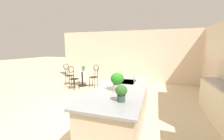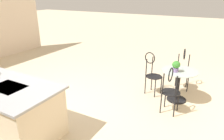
% 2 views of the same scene
% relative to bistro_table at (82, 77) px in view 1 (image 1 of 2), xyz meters
% --- Properties ---
extents(ground_plane, '(40.00, 40.00, 0.00)m').
position_rel_bistro_table_xyz_m(ground_plane, '(2.49, 1.78, -0.45)').
color(ground_plane, beige).
extents(wall_left_window, '(0.12, 7.80, 2.70)m').
position_rel_bistro_table_xyz_m(wall_left_window, '(-1.77, 1.78, 0.90)').
color(wall_left_window, beige).
rests_on(wall_left_window, ground).
extents(kitchen_island, '(2.80, 1.06, 0.92)m').
position_rel_bistro_table_xyz_m(kitchen_island, '(2.79, 2.63, 0.02)').
color(kitchen_island, beige).
rests_on(kitchen_island, ground).
extents(bistro_table, '(0.80, 0.80, 0.74)m').
position_rel_bistro_table_xyz_m(bistro_table, '(0.00, 0.00, 0.00)').
color(bistro_table, black).
rests_on(bistro_table, ground).
extents(chair_near_window, '(0.46, 0.52, 1.04)m').
position_rel_bistro_table_xyz_m(chair_near_window, '(0.05, -0.74, 0.13)').
color(chair_near_window, black).
rests_on(chair_near_window, ground).
extents(chair_by_island, '(0.40, 0.49, 1.04)m').
position_rel_bistro_table_xyz_m(chair_by_island, '(0.03, 0.65, 0.13)').
color(chair_by_island, black).
rests_on(chair_by_island, ground).
extents(chair_toward_desk, '(0.52, 0.46, 1.04)m').
position_rel_bistro_table_xyz_m(chair_toward_desk, '(0.65, -0.07, 0.13)').
color(chair_toward_desk, black).
rests_on(chair_toward_desk, ground).
extents(sink_faucet, '(0.02, 0.02, 0.22)m').
position_rel_bistro_table_xyz_m(sink_faucet, '(2.24, 2.81, 0.58)').
color(sink_faucet, '#B2B5BA').
rests_on(sink_faucet, kitchen_island).
extents(potted_plant_on_table, '(0.18, 0.18, 0.25)m').
position_rel_bistro_table_xyz_m(potted_plant_on_table, '(0.07, 0.12, 0.43)').
color(potted_plant_on_table, '#7A669E').
rests_on(potted_plant_on_table, bistro_table).
extents(potted_plant_counter_near, '(0.27, 0.27, 0.38)m').
position_rel_bistro_table_xyz_m(potted_plant_counter_near, '(3.09, 2.59, 0.69)').
color(potted_plant_counter_near, beige).
rests_on(potted_plant_counter_near, kitchen_island).
extents(potted_plant_counter_far, '(0.20, 0.20, 0.28)m').
position_rel_bistro_table_xyz_m(potted_plant_counter_far, '(3.64, 2.82, 0.64)').
color(potted_plant_counter_far, '#385147').
rests_on(potted_plant_counter_far, kitchen_island).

